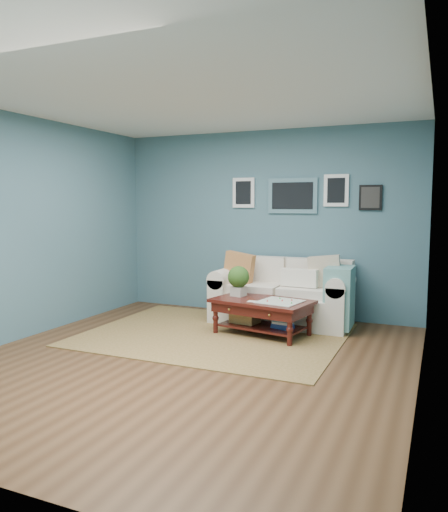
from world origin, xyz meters
The scene contains 4 objects.
room_shell centered at (0.01, 0.06, 1.36)m, with size 5.00×5.02×2.70m.
area_rug centered at (-0.17, 1.06, 0.01)m, with size 3.12×2.50×0.01m, color brown.
loveseat centered at (0.50, 2.03, 0.40)m, with size 1.91×0.87×0.98m.
coffee_table centered at (0.31, 1.32, 0.37)m, with size 1.30×0.90×0.84m.
Camera 1 is at (2.38, -4.49, 1.64)m, focal length 35.00 mm.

